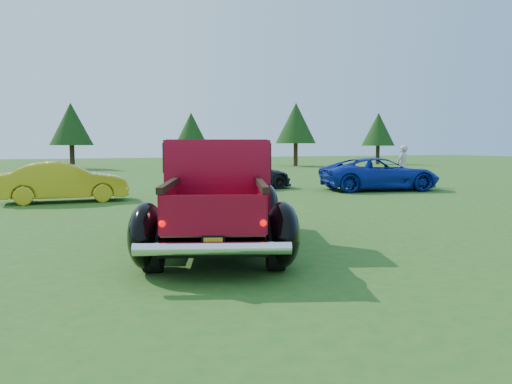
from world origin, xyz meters
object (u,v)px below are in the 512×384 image
at_px(tree_east, 296,123).
at_px(show_car_blue, 380,174).
at_px(tree_mid_right, 191,130).
at_px(show_car_grey, 242,174).
at_px(pickup_truck, 218,194).
at_px(tree_far_east, 378,129).
at_px(tree_mid_left, 71,124).
at_px(spectator, 402,166).
at_px(show_car_yellow, 64,182).

height_order(tree_east, show_car_blue, tree_east).
height_order(tree_mid_right, show_car_blue, tree_mid_right).
bearing_deg(show_car_grey, pickup_truck, 153.02).
height_order(tree_far_east, pickup_truck, tree_far_east).
relative_size(tree_mid_left, tree_east, 0.93).
height_order(tree_far_east, show_car_grey, tree_far_east).
relative_size(show_car_grey, spectator, 2.37).
bearing_deg(tree_far_east, show_car_blue, -124.30).
bearing_deg(tree_east, tree_mid_left, 175.24).
relative_size(tree_mid_right, pickup_truck, 0.78).
bearing_deg(tree_mid_right, show_car_blue, -83.25).
relative_size(tree_east, spectator, 2.94).
xyz_separation_m(pickup_truck, show_car_yellow, (-2.77, 8.38, -0.28)).
distance_m(show_car_grey, spectator, 7.30).
xyz_separation_m(tree_far_east, show_car_grey, (-20.50, -20.02, -2.62)).
bearing_deg(show_car_blue, pickup_truck, 141.61).
bearing_deg(show_car_yellow, show_car_grey, -71.93).
height_order(tree_mid_left, tree_mid_right, tree_mid_left).
height_order(tree_mid_left, spectator, tree_mid_left).
bearing_deg(show_car_grey, show_car_blue, -121.93).
xyz_separation_m(tree_far_east, show_car_yellow, (-27.50, -22.41, -2.59)).
xyz_separation_m(pickup_truck, spectator, (11.41, 9.50, -0.02)).
distance_m(tree_mid_right, pickup_truck, 31.10).
bearing_deg(tree_mid_left, pickup_truck, -85.85).
bearing_deg(tree_mid_left, spectator, -57.87).
xyz_separation_m(show_car_grey, show_car_blue, (5.11, -2.54, 0.04)).
relative_size(tree_east, pickup_truck, 0.95).
distance_m(tree_east, tree_far_east, 9.06).
relative_size(tree_east, show_car_blue, 1.12).
bearing_deg(spectator, pickup_truck, 16.96).
relative_size(tree_mid_left, show_car_yellow, 1.25).
height_order(tree_mid_right, show_car_yellow, tree_mid_right).
distance_m(tree_mid_right, show_car_yellow, 24.00).
bearing_deg(tree_far_east, tree_east, -173.66).
relative_size(tree_mid_right, tree_far_east, 0.92).
relative_size(pickup_truck, show_car_blue, 1.18).
xyz_separation_m(tree_mid_left, show_car_yellow, (-0.50, -22.91, -2.73)).
bearing_deg(tree_far_east, pickup_truck, -128.77).
distance_m(tree_east, show_car_grey, 22.44).
xyz_separation_m(tree_mid_right, show_car_grey, (-2.50, -19.52, -2.34)).
height_order(tree_east, pickup_truck, tree_east).
distance_m(tree_mid_left, tree_far_east, 27.00).
bearing_deg(show_car_yellow, tree_east, -41.60).
bearing_deg(spectator, tree_mid_left, -80.70).
bearing_deg(show_car_grey, spectator, -105.53).
bearing_deg(tree_far_east, spectator, -122.03).
xyz_separation_m(tree_mid_right, tree_far_east, (18.00, 0.50, 0.27)).
xyz_separation_m(tree_mid_left, show_car_grey, (6.50, -20.52, -2.75)).
xyz_separation_m(tree_mid_right, show_car_yellow, (-9.50, -21.91, -2.32)).
bearing_deg(show_car_yellow, tree_mid_right, -24.21).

